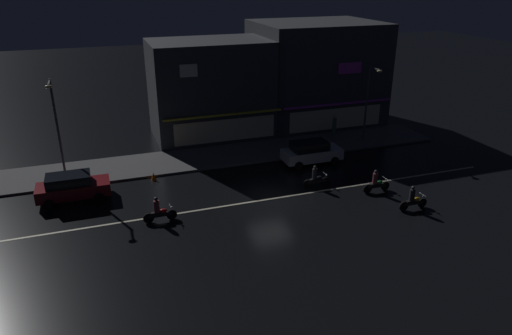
{
  "coord_description": "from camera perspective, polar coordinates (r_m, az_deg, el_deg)",
  "views": [
    {
      "loc": [
        -9.45,
        -24.38,
        13.04
      ],
      "look_at": [
        -0.1,
        2.48,
        1.15
      ],
      "focal_mm": 33.03,
      "sensor_mm": 36.0,
      "label": 1
    }
  ],
  "objects": [
    {
      "name": "sidewalk_far",
      "position": [
        36.14,
        -2.73,
        1.63
      ],
      "size": [
        32.98,
        4.47,
        0.14
      ],
      "primitive_type": "cube",
      "color": "#4C4C4F",
      "rests_on": "ground"
    },
    {
      "name": "parked_car_trailing",
      "position": [
        34.53,
        6.7,
        1.88
      ],
      "size": [
        4.3,
        1.98,
        1.67
      ],
      "rotation": [
        0.0,
        0.0,
        3.14
      ],
      "color": "silver",
      "rests_on": "ground"
    },
    {
      "name": "traffic_cone",
      "position": [
        32.43,
        -12.3,
        -1.05
      ],
      "size": [
        0.36,
        0.36,
        0.55
      ],
      "primitive_type": "cone",
      "color": "orange",
      "rests_on": "ground"
    },
    {
      "name": "pedestrian_on_sidewalk",
      "position": [
        39.91,
        9.45,
        4.84
      ],
      "size": [
        0.34,
        0.34,
        1.87
      ],
      "rotation": [
        0.0,
        0.0,
        4.16
      ],
      "color": "#4C664C",
      "rests_on": "sidewalk_far"
    },
    {
      "name": "motorcycle_opposite_lane",
      "position": [
        29.21,
        18.47,
        -3.71
      ],
      "size": [
        1.9,
        0.6,
        1.52
      ],
      "rotation": [
        0.0,
        0.0,
        3.17
      ],
      "color": "black",
      "rests_on": "ground"
    },
    {
      "name": "streetlamp_mid",
      "position": [
        38.83,
        13.5,
        8.31
      ],
      "size": [
        0.44,
        1.64,
        6.11
      ],
      "color": "#47494C",
      "rests_on": "sidewalk_far"
    },
    {
      "name": "motorcycle_trailing_far",
      "position": [
        26.98,
        -11.69,
        -5.21
      ],
      "size": [
        1.9,
        0.6,
        1.52
      ],
      "rotation": [
        0.0,
        0.0,
        3.25
      ],
      "color": "black",
      "rests_on": "ground"
    },
    {
      "name": "motorcycle_following",
      "position": [
        30.78,
        7.26,
        -1.28
      ],
      "size": [
        1.9,
        0.6,
        1.52
      ],
      "rotation": [
        0.0,
        0.0,
        0.12
      ],
      "color": "black",
      "rests_on": "ground"
    },
    {
      "name": "motorcycle_lead",
      "position": [
        30.82,
        14.34,
        -1.8
      ],
      "size": [
        1.9,
        0.6,
        1.52
      ],
      "rotation": [
        0.0,
        0.0,
        3.28
      ],
      "color": "black",
      "rests_on": "ground"
    },
    {
      "name": "parked_car_near_kerb",
      "position": [
        30.9,
        -21.37,
        -2.17
      ],
      "size": [
        4.3,
        1.98,
        1.67
      ],
      "color": "maroon",
      "rests_on": "ground"
    },
    {
      "name": "lane_divider_stripe",
      "position": [
        29.22,
        1.79,
        -3.82
      ],
      "size": [
        31.33,
        0.16,
        0.01
      ],
      "primitive_type": "cube",
      "color": "beige",
      "rests_on": "ground"
    },
    {
      "name": "storefront_center_block",
      "position": [
        44.34,
        7.21,
        11.37
      ],
      "size": [
        10.8,
        8.87,
        8.95
      ],
      "color": "#383A3F",
      "rests_on": "ground"
    },
    {
      "name": "streetlamp_west",
      "position": [
        33.14,
        -23.05,
        5.19
      ],
      "size": [
        0.44,
        1.64,
        6.64
      ],
      "color": "#47494C",
      "rests_on": "sidewalk_far"
    },
    {
      "name": "storefront_left_block",
      "position": [
        39.98,
        -5.08,
        9.48
      ],
      "size": [
        10.31,
        6.48,
        7.95
      ],
      "color": "#383A3F",
      "rests_on": "ground"
    },
    {
      "name": "ground_plane",
      "position": [
        29.22,
        1.79,
        -3.83
      ],
      "size": [
        140.0,
        140.0,
        0.0
      ],
      "primitive_type": "plane",
      "color": "black"
    }
  ]
}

